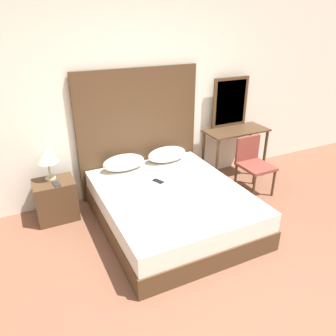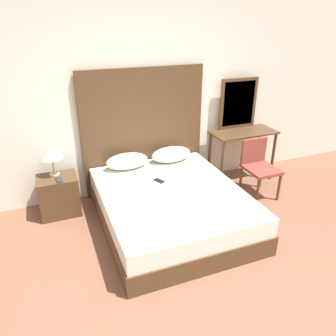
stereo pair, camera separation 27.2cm
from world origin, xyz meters
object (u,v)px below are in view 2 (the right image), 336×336
phone_on_bed (159,181)px  nightstand (59,195)px  bed (171,207)px  phone_on_nightstand (59,180)px  chair (258,164)px  vanity_desk (243,141)px  table_lamp (51,152)px

phone_on_bed → nightstand: (-1.19, 0.46, -0.20)m
bed → phone_on_nightstand: 1.40m
bed → chair: bearing=10.2°
phone_on_bed → vanity_desk: size_ratio=0.17×
table_lamp → vanity_desk: table_lamp is taller
table_lamp → phone_on_bed: bearing=-24.0°
chair → vanity_desk: bearing=84.6°
nightstand → vanity_desk: 2.72m
nightstand → chair: 2.70m
phone_on_bed → chair: 1.46m
nightstand → phone_on_nightstand: size_ratio=3.27×
bed → phone_on_nightstand: size_ratio=12.43×
phone_on_bed → nightstand: bearing=158.9°
bed → table_lamp: size_ratio=4.64×
vanity_desk → chair: (-0.05, -0.49, -0.17)m
bed → table_lamp: bearing=147.1°
phone_on_nightstand → chair: size_ratio=0.20×
chair → bed: bearing=-169.8°
nightstand → phone_on_nightstand: (0.03, -0.10, 0.26)m
vanity_desk → bed: bearing=-153.1°
nightstand → vanity_desk: (2.69, 0.01, 0.37)m
phone_on_bed → table_lamp: 1.36m
chair → nightstand: bearing=169.7°
phone_on_bed → vanity_desk: (1.51, 0.47, 0.17)m
nightstand → table_lamp: table_lamp is taller
phone_on_bed → table_lamp: table_lamp is taller
vanity_desk → table_lamp: bearing=178.5°
vanity_desk → phone_on_bed: bearing=-162.8°
bed → phone_on_bed: phone_on_bed is taller
bed → vanity_desk: size_ratio=2.02×
bed → vanity_desk: vanity_desk is taller
bed → chair: (1.41, 0.25, 0.23)m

